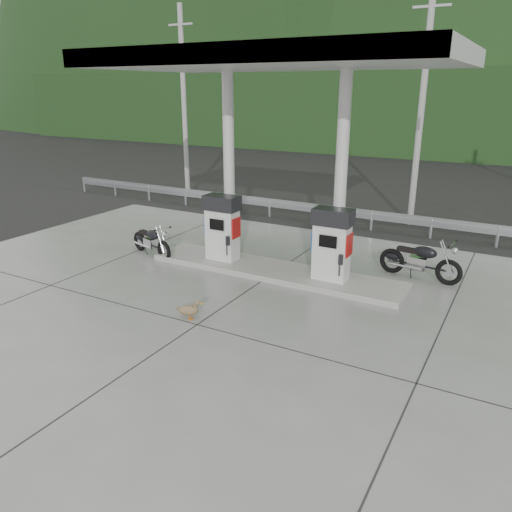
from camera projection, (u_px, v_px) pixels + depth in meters
The scene contains 17 objects.
ground at pixel (223, 308), 11.28m from camera, with size 160.00×160.00×0.00m, color black.
forecourt_apron at pixel (223, 308), 11.27m from camera, with size 18.00×14.00×0.02m, color slate.
pump_island at pixel (273, 271), 13.31m from camera, with size 7.00×1.40×0.15m, color gray.
gas_pump_left at pixel (222, 228), 13.74m from camera, with size 0.95×0.55×1.80m, color silver, non-canonical shape.
gas_pump_right at pixel (332, 244), 12.26m from camera, with size 0.95×0.55×1.80m, color silver, non-canonical shape.
canopy_column_left at pixel (229, 167), 13.56m from camera, with size 0.30×0.30×5.00m, color silver.
canopy_column_right at pixel (341, 177), 12.08m from camera, with size 0.30×0.30×5.00m, color silver.
canopy_roof at pixel (276, 59), 11.62m from camera, with size 8.50×5.00×0.40m, color silver.
guardrail at pixel (345, 207), 17.67m from camera, with size 26.00×0.16×1.42m, color #96999D, non-canonical shape.
road at pixel (372, 207), 20.79m from camera, with size 60.00×7.00×0.01m, color black.
utility_pole_a at pixel (184, 105), 21.54m from camera, with size 0.22×0.22×8.00m, color gray.
utility_pole_b at pixel (421, 110), 16.93m from camera, with size 0.22×0.22×8.00m, color gray.
tree_band at pixel (452, 113), 35.14m from camera, with size 80.00×6.00×6.00m, color black.
forested_hills at pixel (488, 128), 60.92m from camera, with size 100.00×40.00×140.00m, color black, non-canonical shape.
motorcycle_left at pixel (151, 242), 14.65m from camera, with size 1.77×0.56×0.84m, color black, non-canonical shape.
motorcycle_right at pixel (420, 261), 12.83m from camera, with size 2.02×0.64×0.96m, color black, non-canonical shape.
duck at pixel (188, 311), 10.65m from camera, with size 0.53×0.15×0.38m, color brown, non-canonical shape.
Camera 1 is at (5.67, -8.63, 4.73)m, focal length 35.00 mm.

